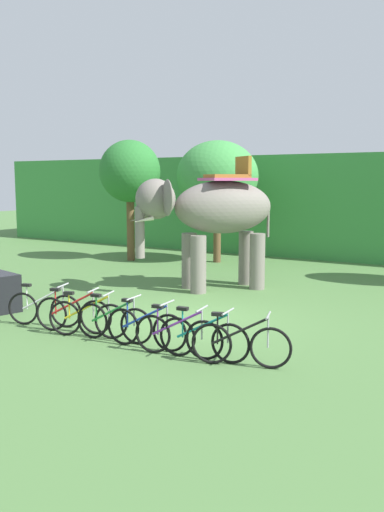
% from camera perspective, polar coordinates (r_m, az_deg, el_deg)
% --- Properties ---
extents(ground_plane, '(80.00, 80.00, 0.00)m').
position_cam_1_polar(ground_plane, '(12.72, -0.79, -6.46)').
color(ground_plane, '#4C753D').
extents(foliage_hedge, '(36.00, 6.00, 4.12)m').
position_cam_1_polar(foliage_hedge, '(25.06, 16.66, 4.96)').
color(foliage_hedge, '#3D8E42').
rests_on(foliage_hedge, ground).
extents(tree_center_right, '(2.34, 2.34, 4.64)m').
position_cam_1_polar(tree_center_right, '(21.96, -6.30, 8.42)').
color(tree_center_right, brown).
rests_on(tree_center_right, ground).
extents(tree_center_left, '(3.07, 3.07, 4.58)m').
position_cam_1_polar(tree_center_left, '(21.34, 2.59, 8.04)').
color(tree_center_left, brown).
rests_on(tree_center_left, ground).
extents(elephant, '(3.46, 3.88, 3.78)m').
position_cam_1_polar(elephant, '(15.96, 2.08, 4.42)').
color(elephant, slate).
rests_on(elephant, ground).
extents(bike_white, '(1.64, 0.69, 0.92)m').
position_cam_1_polar(bike_white, '(12.51, -14.74, -5.15)').
color(bike_white, black).
rests_on(bike_white, ground).
extents(bike_red, '(1.65, 0.65, 0.92)m').
position_cam_1_polar(bike_red, '(11.86, -11.92, -5.76)').
color(bike_red, black).
rests_on(bike_red, ground).
extents(bike_yellow, '(1.65, 0.66, 0.92)m').
position_cam_1_polar(bike_yellow, '(11.45, -10.51, -6.20)').
color(bike_yellow, black).
rests_on(bike_yellow, ground).
extents(bike_green, '(1.70, 0.52, 0.92)m').
position_cam_1_polar(bike_green, '(11.08, -7.92, -6.61)').
color(bike_green, black).
rests_on(bike_green, ground).
extents(bike_blue, '(1.71, 0.52, 0.92)m').
position_cam_1_polar(bike_blue, '(10.56, -4.70, -7.28)').
color(bike_blue, black).
rests_on(bike_blue, ground).
extents(bike_purple, '(1.70, 0.52, 0.92)m').
position_cam_1_polar(bike_purple, '(10.06, -1.44, -8.01)').
color(bike_purple, black).
rests_on(bike_purple, ground).
extents(bike_teal, '(1.70, 0.52, 0.92)m').
position_cam_1_polar(bike_teal, '(9.87, 1.14, -8.32)').
color(bike_teal, black).
rests_on(bike_teal, ground).
extents(bike_black, '(1.64, 0.67, 0.92)m').
position_cam_1_polar(bike_black, '(9.57, 4.93, -8.86)').
color(bike_black, black).
rests_on(bike_black, ground).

